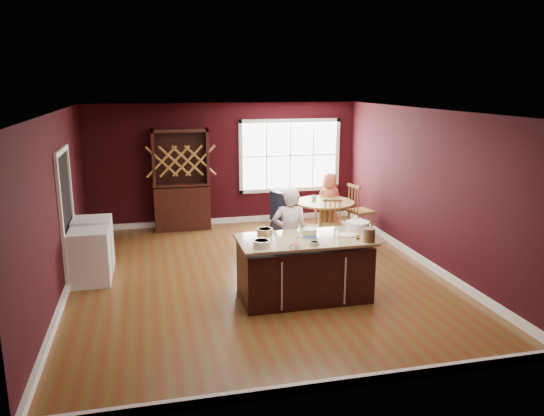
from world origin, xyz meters
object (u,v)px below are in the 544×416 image
at_px(baker, 290,235).
at_px(toddler, 285,197).
at_px(dining_table, 324,212).
at_px(layer_cake, 310,233).
at_px(seated_woman, 329,201).
at_px(high_chair, 282,212).
at_px(dryer, 93,244).
at_px(chair_north, 326,204).
at_px(kitchen_island, 304,269).
at_px(hutch, 181,180).
at_px(chair_east, 361,209).
at_px(chair_south, 333,224).
at_px(washer, 90,257).

distance_m(baker, toddler, 2.70).
bearing_deg(baker, dining_table, -107.85).
height_order(layer_cake, seated_woman, seated_woman).
distance_m(baker, high_chair, 2.72).
bearing_deg(dryer, chair_north, 20.99).
xyz_separation_m(baker, dryer, (-3.10, 1.28, -0.32)).
bearing_deg(kitchen_island, layer_cake, 26.40).
bearing_deg(hutch, chair_north, -8.45).
relative_size(baker, high_chair, 1.59).
bearing_deg(baker, high_chair, -89.03).
bearing_deg(chair_north, toddler, 14.61).
bearing_deg(layer_cake, dryer, 149.12).
distance_m(dining_table, chair_east, 0.81).
relative_size(chair_south, washer, 1.07).
bearing_deg(hutch, toddler, -24.83).
relative_size(washer, dryer, 0.96).
bearing_deg(layer_cake, washer, 158.23).
height_order(layer_cake, hutch, hutch).
bearing_deg(dining_table, toddler, 154.98).
relative_size(chair_south, dryer, 1.03).
relative_size(chair_east, chair_north, 1.11).
xyz_separation_m(seated_woman, high_chair, (-1.08, -0.16, -0.14)).
bearing_deg(baker, hutch, -55.01).
relative_size(kitchen_island, dryer, 2.13).
distance_m(toddler, washer, 4.22).
relative_size(chair_east, dryer, 1.20).
bearing_deg(kitchen_island, chair_north, 66.53).
xyz_separation_m(high_chair, dryer, (-3.66, -1.37, -0.03)).
bearing_deg(high_chair, layer_cake, -112.06).
relative_size(chair_north, high_chair, 1.01).
bearing_deg(seated_woman, hutch, -21.49).
height_order(high_chair, washer, high_chair).
bearing_deg(kitchen_island, washer, 156.88).
relative_size(chair_north, toddler, 3.78).
xyz_separation_m(chair_east, dryer, (-5.27, -1.02, -0.09)).
relative_size(dining_table, dryer, 1.35).
distance_m(chair_north, high_chair, 1.21).
bearing_deg(hutch, high_chair, -24.81).
bearing_deg(kitchen_island, baker, 92.20).
bearing_deg(chair_south, kitchen_island, -105.13).
distance_m(seated_woman, washer, 5.22).
height_order(chair_north, washer, chair_north).
bearing_deg(seated_woman, kitchen_island, 57.67).
relative_size(layer_cake, high_chair, 0.31).
bearing_deg(chair_north, washer, 17.55).
relative_size(dining_table, layer_cake, 4.11).
xyz_separation_m(dining_table, hutch, (-2.81, 1.30, 0.55)).
distance_m(dining_table, chair_north, 0.90).
height_order(baker, chair_south, baker).
height_order(kitchen_island, chair_south, chair_south).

